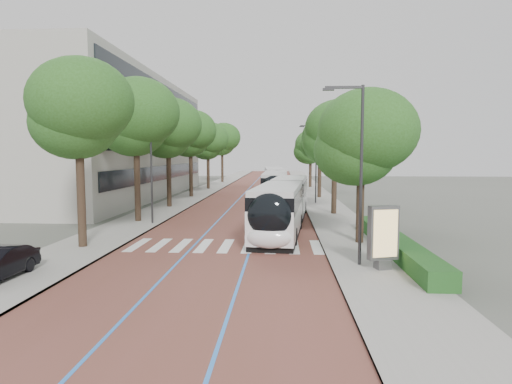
% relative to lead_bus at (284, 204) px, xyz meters
% --- Properties ---
extents(ground, '(160.00, 160.00, 0.00)m').
position_rel_lead_bus_xyz_m(ground, '(-3.45, -7.64, -1.63)').
color(ground, '#51544C').
rests_on(ground, ground).
extents(road, '(11.00, 140.00, 0.02)m').
position_rel_lead_bus_xyz_m(road, '(-3.45, 32.36, -1.62)').
color(road, brown).
rests_on(road, ground).
extents(sidewalk_left, '(4.00, 140.00, 0.12)m').
position_rel_lead_bus_xyz_m(sidewalk_left, '(-10.95, 32.36, -1.57)').
color(sidewalk_left, gray).
rests_on(sidewalk_left, ground).
extents(sidewalk_right, '(4.00, 140.00, 0.12)m').
position_rel_lead_bus_xyz_m(sidewalk_right, '(4.05, 32.36, -1.57)').
color(sidewalk_right, gray).
rests_on(sidewalk_right, ground).
extents(kerb_left, '(0.20, 140.00, 0.14)m').
position_rel_lead_bus_xyz_m(kerb_left, '(-9.05, 32.36, -1.57)').
color(kerb_left, gray).
rests_on(kerb_left, ground).
extents(kerb_right, '(0.20, 140.00, 0.14)m').
position_rel_lead_bus_xyz_m(kerb_right, '(2.15, 32.36, -1.57)').
color(kerb_right, gray).
rests_on(kerb_right, ground).
extents(zebra_crossing, '(10.55, 3.60, 0.01)m').
position_rel_lead_bus_xyz_m(zebra_crossing, '(-3.25, -6.64, -1.60)').
color(zebra_crossing, silver).
rests_on(zebra_crossing, ground).
extents(lane_line_left, '(0.12, 126.00, 0.01)m').
position_rel_lead_bus_xyz_m(lane_line_left, '(-5.05, 32.36, -1.60)').
color(lane_line_left, blue).
rests_on(lane_line_left, road).
extents(lane_line_right, '(0.12, 126.00, 0.01)m').
position_rel_lead_bus_xyz_m(lane_line_right, '(-1.85, 32.36, -1.60)').
color(lane_line_right, blue).
rests_on(lane_line_right, road).
extents(office_building, '(18.11, 40.00, 14.00)m').
position_rel_lead_bus_xyz_m(office_building, '(-22.92, 20.36, 5.37)').
color(office_building, '#9D9B91').
rests_on(office_building, ground).
extents(hedge, '(1.20, 14.00, 0.80)m').
position_rel_lead_bus_xyz_m(hedge, '(5.65, -7.64, -1.11)').
color(hedge, '#18481A').
rests_on(hedge, sidewalk_right).
extents(streetlight_near, '(1.82, 0.20, 8.00)m').
position_rel_lead_bus_xyz_m(streetlight_near, '(3.17, -10.64, 3.19)').
color(streetlight_near, '#2D2D30').
rests_on(streetlight_near, sidewalk_right).
extents(streetlight_far, '(1.82, 0.20, 8.00)m').
position_rel_lead_bus_xyz_m(streetlight_far, '(3.17, 14.36, 3.19)').
color(streetlight_far, '#2D2D30').
rests_on(streetlight_far, sidewalk_right).
extents(lamp_post_left, '(0.14, 0.14, 8.00)m').
position_rel_lead_bus_xyz_m(lamp_post_left, '(-9.55, 0.36, 2.49)').
color(lamp_post_left, '#2D2D30').
rests_on(lamp_post_left, sidewalk_left).
extents(trees_left, '(6.13, 60.76, 10.22)m').
position_rel_lead_bus_xyz_m(trees_left, '(-10.95, 18.51, 5.69)').
color(trees_left, black).
rests_on(trees_left, ground).
extents(trees_right, '(5.66, 47.46, 9.05)m').
position_rel_lead_bus_xyz_m(trees_right, '(4.25, 13.35, 4.62)').
color(trees_right, black).
rests_on(trees_right, ground).
extents(lead_bus, '(4.21, 18.55, 3.20)m').
position_rel_lead_bus_xyz_m(lead_bus, '(0.00, 0.00, 0.00)').
color(lead_bus, black).
rests_on(lead_bus, ground).
extents(bus_queued_0, '(2.62, 12.42, 3.20)m').
position_rel_lead_bus_xyz_m(bus_queued_0, '(-0.85, 15.52, -0.00)').
color(bus_queued_0, silver).
rests_on(bus_queued_0, ground).
extents(bus_queued_1, '(3.31, 12.53, 3.20)m').
position_rel_lead_bus_xyz_m(bus_queued_1, '(-1.13, 29.69, -0.00)').
color(bus_queued_1, silver).
rests_on(bus_queued_1, ground).
extents(ad_panel, '(1.38, 0.72, 2.77)m').
position_rel_lead_bus_xyz_m(ad_panel, '(4.23, -11.35, -0.06)').
color(ad_panel, '#59595B').
rests_on(ad_panel, sidewalk_right).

